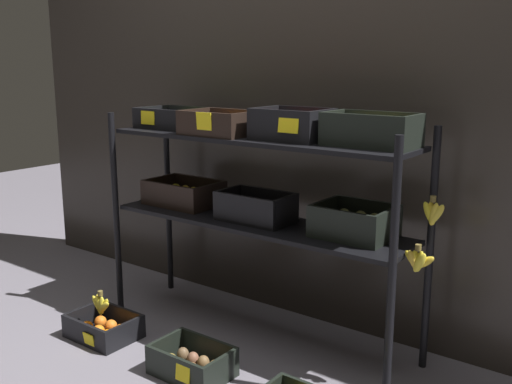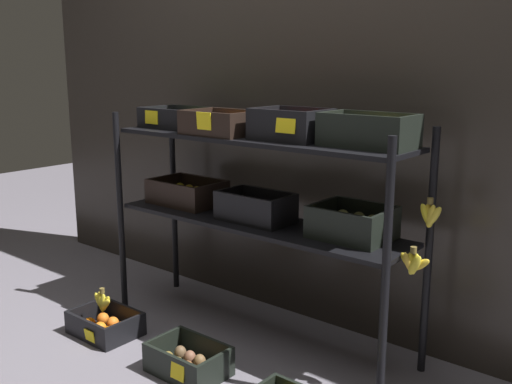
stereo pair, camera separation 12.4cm
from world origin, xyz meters
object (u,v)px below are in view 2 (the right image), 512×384
crate_ground_tangerine (106,325)px  banana_bunch_loose (103,302)px  display_rack (260,176)px  crate_ground_kiwi (189,362)px

crate_ground_tangerine → banana_bunch_loose: size_ratio=2.20×
display_rack → banana_bunch_loose: 0.98m
display_rack → crate_ground_tangerine: 1.05m
crate_ground_tangerine → banana_bunch_loose: (-0.00, -0.01, 0.12)m
display_rack → banana_bunch_loose: (-0.59, -0.47, -0.62)m
crate_ground_kiwi → banana_bunch_loose: (-0.58, -0.00, 0.12)m
display_rack → crate_ground_tangerine: (-0.59, -0.47, -0.74)m
crate_ground_tangerine → crate_ground_kiwi: size_ratio=0.98×
display_rack → crate_ground_kiwi: display_rack is taller
crate_ground_kiwi → banana_bunch_loose: bearing=-180.0°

